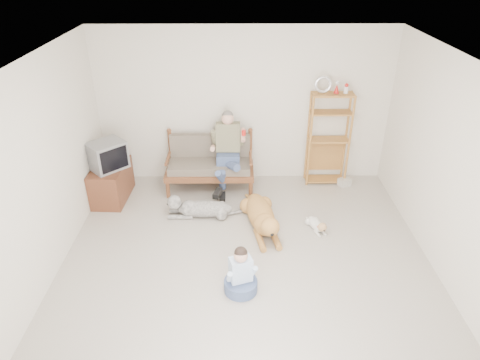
{
  "coord_description": "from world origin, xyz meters",
  "views": [
    {
      "loc": [
        -0.12,
        -4.22,
        3.82
      ],
      "look_at": [
        -0.08,
        1.0,
        0.9
      ],
      "focal_mm": 32.0,
      "sensor_mm": 36.0,
      "label": 1
    }
  ],
  "objects_px": {
    "loveseat": "(210,162)",
    "golden_retriever": "(262,217)",
    "etagere": "(328,138)",
    "tv_stand": "(111,182)"
  },
  "relations": [
    {
      "from": "loveseat",
      "to": "etagere",
      "type": "relative_size",
      "value": 0.78
    },
    {
      "from": "tv_stand",
      "to": "golden_retriever",
      "type": "height_order",
      "value": "tv_stand"
    },
    {
      "from": "loveseat",
      "to": "golden_retriever",
      "type": "height_order",
      "value": "loveseat"
    },
    {
      "from": "etagere",
      "to": "loveseat",
      "type": "bearing_deg",
      "value": -174.96
    },
    {
      "from": "loveseat",
      "to": "etagere",
      "type": "height_order",
      "value": "etagere"
    },
    {
      "from": "loveseat",
      "to": "etagere",
      "type": "xyz_separation_m",
      "value": [
        2.05,
        0.18,
        0.36
      ]
    },
    {
      "from": "tv_stand",
      "to": "etagere",
      "type": "bearing_deg",
      "value": 11.48
    },
    {
      "from": "loveseat",
      "to": "tv_stand",
      "type": "bearing_deg",
      "value": -167.19
    },
    {
      "from": "etagere",
      "to": "tv_stand",
      "type": "height_order",
      "value": "etagere"
    },
    {
      "from": "tv_stand",
      "to": "golden_retriever",
      "type": "distance_m",
      "value": 2.64
    }
  ]
}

